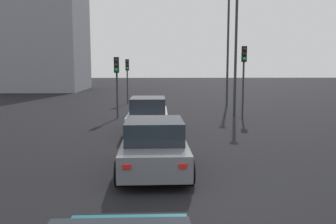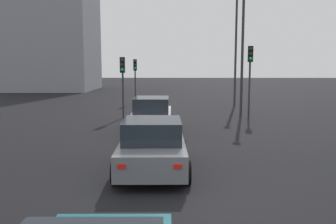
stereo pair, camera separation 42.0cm
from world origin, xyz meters
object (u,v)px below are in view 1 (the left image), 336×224
at_px(car_white_right_lead, 148,116).
at_px(street_lamp_kerbside, 236,43).
at_px(traffic_light_near_left, 244,67).
at_px(car_grey_right_second, 154,146).
at_px(street_lamp_far, 228,37).
at_px(traffic_light_near_right, 127,72).
at_px(traffic_light_far_left, 117,74).

relative_size(car_white_right_lead, street_lamp_kerbside, 0.60).
bearing_deg(traffic_light_near_left, street_lamp_kerbside, -168.17).
relative_size(car_grey_right_second, street_lamp_kerbside, 0.55).
height_order(car_grey_right_second, street_lamp_kerbside, street_lamp_kerbside).
height_order(car_grey_right_second, street_lamp_far, street_lamp_far).
height_order(traffic_light_near_right, street_lamp_kerbside, street_lamp_kerbside).
xyz_separation_m(car_grey_right_second, street_lamp_kerbside, (11.71, -4.86, 3.69)).
bearing_deg(traffic_light_far_left, car_white_right_lead, 23.79).
distance_m(traffic_light_near_left, traffic_light_far_left, 7.35).
xyz_separation_m(car_white_right_lead, car_grey_right_second, (-6.12, -0.35, -0.04)).
height_order(car_white_right_lead, traffic_light_near_right, traffic_light_near_right).
bearing_deg(car_white_right_lead, car_grey_right_second, -176.48).
bearing_deg(traffic_light_near_right, car_white_right_lead, 0.82).
height_order(traffic_light_near_left, street_lamp_far, street_lamp_far).
xyz_separation_m(traffic_light_far_left, street_lamp_far, (6.50, -7.68, 2.66)).
relative_size(traffic_light_near_right, street_lamp_kerbside, 0.47).
distance_m(street_lamp_kerbside, street_lamp_far, 5.40).
xyz_separation_m(car_grey_right_second, traffic_light_near_left, (10.36, -5.06, 2.26)).
relative_size(traffic_light_near_left, street_lamp_kerbside, 0.55).
relative_size(car_white_right_lead, car_grey_right_second, 1.08).
distance_m(car_white_right_lead, traffic_light_near_right, 12.83).
distance_m(traffic_light_near_left, street_lamp_far, 7.03).
distance_m(traffic_light_near_right, traffic_light_far_left, 8.13).
height_order(traffic_light_near_left, traffic_light_far_left, traffic_light_near_left).
bearing_deg(car_grey_right_second, street_lamp_far, -18.71).
distance_m(car_white_right_lead, traffic_light_near_left, 7.23).
relative_size(car_white_right_lead, traffic_light_far_left, 1.26).
xyz_separation_m(traffic_light_near_left, traffic_light_near_right, (8.29, 7.42, -0.43)).
distance_m(traffic_light_far_left, street_lamp_kerbside, 7.47).
bearing_deg(car_white_right_lead, traffic_light_near_right, 9.34).
bearing_deg(car_grey_right_second, traffic_light_near_left, -27.15).
height_order(traffic_light_near_left, street_lamp_kerbside, street_lamp_kerbside).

